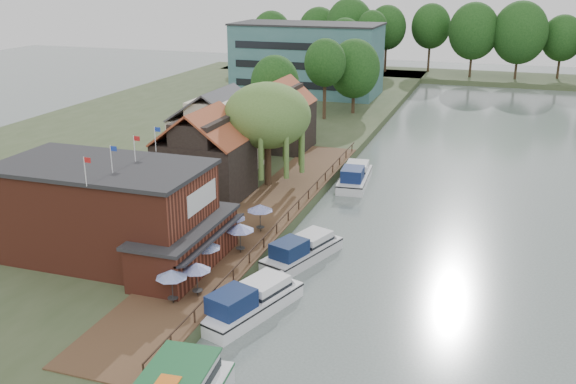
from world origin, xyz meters
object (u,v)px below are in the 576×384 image
(hotel_block, at_px, (307,59))
(umbrella_4, at_px, (232,226))
(swan, at_px, (179,371))
(cruiser_2, at_px, (355,174))
(umbrella_3, at_px, (240,238))
(cottage_c, at_px, (281,114))
(umbrella_2, at_px, (205,256))
(umbrella_1, at_px, (197,279))
(cruiser_0, at_px, (250,298))
(pub, at_px, (128,214))
(umbrella_0, at_px, (172,286))
(willow, at_px, (268,135))
(cruiser_1, at_px, (302,247))
(cottage_a, at_px, (205,153))
(umbrella_5, at_px, (260,218))
(cottage_b, at_px, (220,128))

(hotel_block, height_order, umbrella_4, hotel_block)
(swan, bearing_deg, cruiser_2, 87.44)
(umbrella_3, height_order, swan, umbrella_3)
(cottage_c, relative_size, umbrella_2, 3.58)
(umbrella_1, bearing_deg, cruiser_0, 10.43)
(pub, relative_size, umbrella_0, 8.42)
(pub, height_order, cruiser_2, pub)
(umbrella_0, height_order, cruiser_2, umbrella_0)
(willow, distance_m, umbrella_0, 25.67)
(cruiser_2, bearing_deg, cruiser_1, -93.49)
(cottage_a, xyz_separation_m, cruiser_0, (11.81, -18.14, -4.09))
(willow, height_order, umbrella_4, willow)
(cottage_c, bearing_deg, umbrella_0, -80.93)
(umbrella_0, distance_m, umbrella_3, 8.81)
(swan, bearing_deg, umbrella_3, 98.61)
(cruiser_0, bearing_deg, cruiser_2, 107.93)
(umbrella_1, height_order, umbrella_4, same)
(cruiser_1, bearing_deg, swan, -77.81)
(hotel_block, distance_m, willow, 52.29)
(umbrella_5, relative_size, cruiser_0, 0.25)
(cottage_b, distance_m, cruiser_2, 15.71)
(cottage_a, distance_m, swan, 28.22)
(hotel_block, bearing_deg, umbrella_0, -79.40)
(umbrella_2, bearing_deg, cruiser_1, 50.04)
(cottage_b, xyz_separation_m, umbrella_3, (11.34, -21.48, -2.96))
(hotel_block, distance_m, cottage_c, 37.90)
(cottage_c, height_order, umbrella_2, cottage_c)
(cruiser_2, distance_m, swan, 36.74)
(cottage_a, xyz_separation_m, willow, (4.50, 5.00, 0.96))
(umbrella_2, height_order, umbrella_5, same)
(willow, relative_size, umbrella_2, 4.39)
(cruiser_2, xyz_separation_m, swan, (-1.64, -36.69, -0.95))
(umbrella_3, xyz_separation_m, cruiser_2, (3.79, 22.47, -1.11))
(cottage_b, bearing_deg, cruiser_2, 3.73)
(cruiser_1, bearing_deg, hotel_block, 125.98)
(umbrella_0, xyz_separation_m, cruiser_0, (4.55, 2.08, -1.13))
(umbrella_0, xyz_separation_m, umbrella_5, (0.99, 13.23, 0.00))
(cottage_c, relative_size, cruiser_0, 0.89)
(cottage_a, xyz_separation_m, umbrella_3, (8.34, -11.48, -2.96))
(willow, relative_size, umbrella_1, 4.39)
(cottage_c, distance_m, willow, 14.46)
(umbrella_4, distance_m, cruiser_2, 21.15)
(willow, xyz_separation_m, umbrella_2, (2.77, -20.34, -3.93))
(umbrella_0, relative_size, umbrella_3, 1.00)
(umbrella_4, bearing_deg, cruiser_2, 75.42)
(cruiser_0, bearing_deg, pub, -177.60)
(umbrella_2, distance_m, swan, 11.05)
(hotel_block, height_order, umbrella_3, hotel_block)
(cottage_b, distance_m, cottage_c, 9.85)
(swan, bearing_deg, cruiser_1, 82.95)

